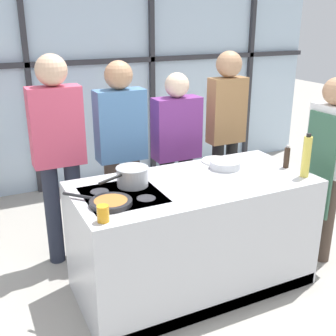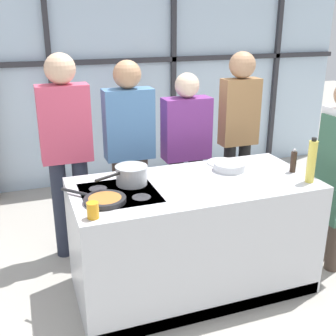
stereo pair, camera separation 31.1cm
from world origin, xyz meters
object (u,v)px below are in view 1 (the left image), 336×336
(spectator_far_left, at_px, (58,148))
(spectator_center_left, at_px, (121,146))
(oil_bottle, at_px, (306,156))
(spectator_center_right, at_px, (176,148))
(white_plate, at_px, (216,161))
(juice_glass_near, at_px, (103,214))
(spectator_far_right, at_px, (226,126))
(frying_pan, at_px, (110,202))
(saucepan, at_px, (132,176))
(pepper_grinder, at_px, (287,157))
(chef, at_px, (327,159))
(mixing_bowl, at_px, (225,164))

(spectator_far_left, relative_size, spectator_center_left, 1.04)
(spectator_far_left, distance_m, oil_bottle, 1.97)
(spectator_center_right, height_order, white_plate, spectator_center_right)
(spectator_far_left, height_order, juice_glass_near, spectator_far_left)
(spectator_center_left, bearing_deg, white_plate, 141.83)
(spectator_far_right, bearing_deg, spectator_far_left, 0.00)
(spectator_center_left, bearing_deg, spectator_far_right, -180.00)
(white_plate, bearing_deg, spectator_far_left, 156.71)
(spectator_far_left, height_order, frying_pan, spectator_far_left)
(spectator_far_left, xyz_separation_m, saucepan, (0.37, -0.71, -0.07))
(spectator_center_left, bearing_deg, saucepan, 76.25)
(spectator_center_left, distance_m, spectator_center_right, 0.55)
(spectator_far_right, relative_size, saucepan, 4.29)
(spectator_center_left, xyz_separation_m, pepper_grinder, (1.09, -0.89, 0.00))
(spectator_far_left, distance_m, white_plate, 1.32)
(juice_glass_near, bearing_deg, spectator_center_left, 65.23)
(chef, xyz_separation_m, saucepan, (-1.66, 0.23, 0.04))
(spectator_center_right, xyz_separation_m, juice_glass_near, (-1.08, -1.16, 0.06))
(chef, xyz_separation_m, frying_pan, (-1.92, -0.01, -0.01))
(oil_bottle, height_order, juice_glass_near, oil_bottle)
(spectator_far_right, bearing_deg, spectator_center_left, 0.00)
(saucepan, height_order, white_plate, saucepan)
(saucepan, bearing_deg, pepper_grinder, -8.06)
(chef, height_order, pepper_grinder, chef)
(spectator_center_right, distance_m, oil_bottle, 1.24)
(frying_pan, bearing_deg, mixing_bowl, 14.02)
(white_plate, distance_m, oil_bottle, 0.74)
(spectator_center_left, height_order, juice_glass_near, spectator_center_left)
(white_plate, bearing_deg, mixing_bowl, -97.40)
(spectator_far_left, distance_m, spectator_center_right, 1.10)
(spectator_far_right, xyz_separation_m, frying_pan, (-1.52, -0.95, -0.13))
(juice_glass_near, bearing_deg, spectator_far_left, 90.45)
(spectator_far_right, bearing_deg, juice_glass_near, 35.54)
(spectator_far_right, distance_m, oil_bottle, 1.11)
(spectator_center_right, distance_m, pepper_grinder, 1.05)
(spectator_center_left, relative_size, mixing_bowl, 6.92)
(spectator_center_left, xyz_separation_m, juice_glass_near, (-0.54, -1.16, -0.03))
(pepper_grinder, bearing_deg, frying_pan, -177.63)
(saucepan, xyz_separation_m, white_plate, (0.83, 0.19, -0.07))
(spectator_far_right, height_order, pepper_grinder, spectator_far_right)
(spectator_center_right, bearing_deg, chef, 135.21)
(spectator_center_left, distance_m, juice_glass_near, 1.28)
(frying_pan, height_order, saucepan, saucepan)
(white_plate, relative_size, pepper_grinder, 1.31)
(spectator_far_left, xyz_separation_m, juice_glass_near, (0.01, -1.16, -0.09))
(spectator_center_right, relative_size, frying_pan, 3.82)
(mixing_bowl, distance_m, juice_glass_near, 1.27)
(spectator_center_right, height_order, spectator_far_right, spectator_far_right)
(juice_glass_near, bearing_deg, frying_pan, 62.67)
(juice_glass_near, bearing_deg, mixing_bowl, 22.10)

